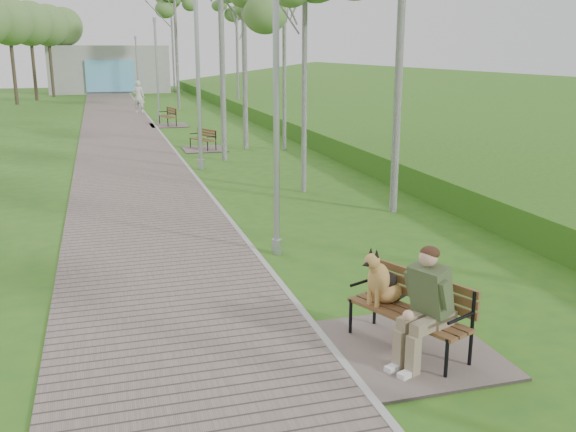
# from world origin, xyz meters

# --- Properties ---
(ground) EXTENTS (120.00, 120.00, 0.00)m
(ground) POSITION_xyz_m (0.00, 0.00, 0.00)
(ground) COLOR #2D5F1D
(ground) RESTS_ON ground
(walkway) EXTENTS (3.50, 67.00, 0.04)m
(walkway) POSITION_xyz_m (-1.75, 21.50, 0.02)
(walkway) COLOR #6C5D58
(walkway) RESTS_ON ground
(kerb) EXTENTS (0.10, 67.00, 0.05)m
(kerb) POSITION_xyz_m (0.00, 21.50, 0.03)
(kerb) COLOR #999993
(kerb) RESTS_ON ground
(embankment) EXTENTS (14.00, 70.00, 1.60)m
(embankment) POSITION_xyz_m (12.00, 20.00, 0.00)
(embankment) COLOR #44791D
(embankment) RESTS_ON ground
(building_north) EXTENTS (10.00, 5.20, 4.00)m
(building_north) POSITION_xyz_m (-1.50, 50.97, 1.99)
(building_north) COLOR #9E9E99
(building_north) RESTS_ON ground
(bench_main) EXTENTS (1.98, 2.20, 1.73)m
(bench_main) POSITION_xyz_m (0.85, -2.03, 0.49)
(bench_main) COLOR #6C5D58
(bench_main) RESTS_ON ground
(bench_second) EXTENTS (1.56, 1.74, 0.96)m
(bench_second) POSITION_xyz_m (1.08, 15.39, 0.17)
(bench_second) COLOR #6C5D58
(bench_second) RESTS_ON ground
(bench_third) EXTENTS (1.81, 2.01, 1.11)m
(bench_third) POSITION_xyz_m (0.63, 23.71, 0.21)
(bench_third) COLOR #6C5D58
(bench_third) RESTS_ON ground
(lamp_post_near) EXTENTS (0.19, 0.19, 4.91)m
(lamp_post_near) POSITION_xyz_m (0.38, 2.30, 2.29)
(lamp_post_near) COLOR #A1A4A9
(lamp_post_near) RESTS_ON ground
(lamp_post_second) EXTENTS (0.22, 0.22, 5.67)m
(lamp_post_second) POSITION_xyz_m (0.37, 11.30, 2.65)
(lamp_post_second) COLOR #A1A4A9
(lamp_post_second) RESTS_ON ground
(lamp_post_third) EXTENTS (0.20, 0.20, 5.26)m
(lamp_post_third) POSITION_xyz_m (0.44, 26.15, 2.46)
(lamp_post_third) COLOR #A1A4A9
(lamp_post_third) RESTS_ON ground
(lamp_post_far) EXTENTS (0.18, 0.18, 4.63)m
(lamp_post_far) POSITION_xyz_m (0.38, 42.14, 2.16)
(lamp_post_far) COLOR #A1A4A9
(lamp_post_far) RESTS_ON ground
(pedestrian_near) EXTENTS (0.81, 0.67, 1.92)m
(pedestrian_near) POSITION_xyz_m (-0.31, 30.73, 0.96)
(pedestrian_near) COLOR silver
(pedestrian_near) RESTS_ON ground
(birch_far_c) EXTENTS (2.34, 2.34, 7.76)m
(birch_far_c) POSITION_xyz_m (5.51, 29.85, 6.09)
(birch_far_c) COLOR silver
(birch_far_c) RESTS_ON ground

